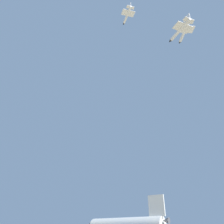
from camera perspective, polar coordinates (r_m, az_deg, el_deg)
chase_jet_left_wing at (r=125.50m, az=17.42°, el=18.41°), size 9.77×14.80×4.00m
chase_jet_right_wing at (r=158.86m, az=3.80°, el=22.78°), size 11.96×13.59×4.00m
chase_jet_trailing at (r=113.45m, az=16.45°, el=18.88°), size 13.12×12.54×4.00m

